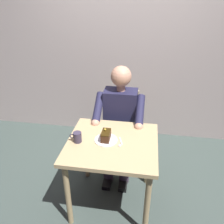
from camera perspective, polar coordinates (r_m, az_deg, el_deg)
The scene contains 9 objects.
ground_plane at distance 2.61m, azimuth 0.04°, elevation -20.66°, with size 14.00×14.00×0.00m, color #37433F.
cafe_rear_panel at distance 3.16m, azimuth 4.31°, elevation 19.54°, with size 6.40×0.12×3.00m, color #A99B96.
dining_table at distance 2.18m, azimuth 0.05°, elevation -9.60°, with size 0.81×0.75×0.74m.
chair at distance 2.80m, azimuth 2.23°, elevation -3.16°, with size 0.42×0.42×0.92m.
seated_person at distance 2.58m, azimuth 1.82°, elevation -2.12°, with size 0.53×0.58×1.26m.
dessert_plate at distance 2.13m, azimuth -1.48°, elevation -6.82°, with size 0.21×0.21×0.01m, color white.
cake_slice at distance 2.10m, azimuth -1.49°, elevation -5.77°, with size 0.08×0.14×0.10m.
coffee_cup at distance 2.11m, azimuth -8.48°, elevation -6.03°, with size 0.11×0.08×0.10m.
dessert_spoon at distance 2.09m, azimuth 2.02°, elevation -7.64°, with size 0.05×0.14×0.01m.
Camera 1 is at (-0.27, 1.71, 1.96)m, focal length 37.48 mm.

